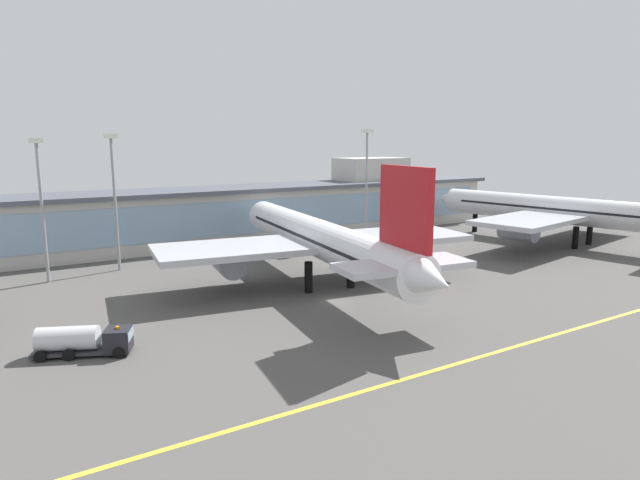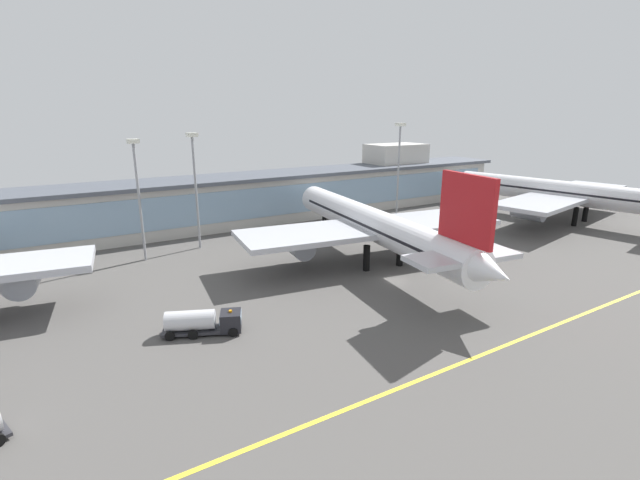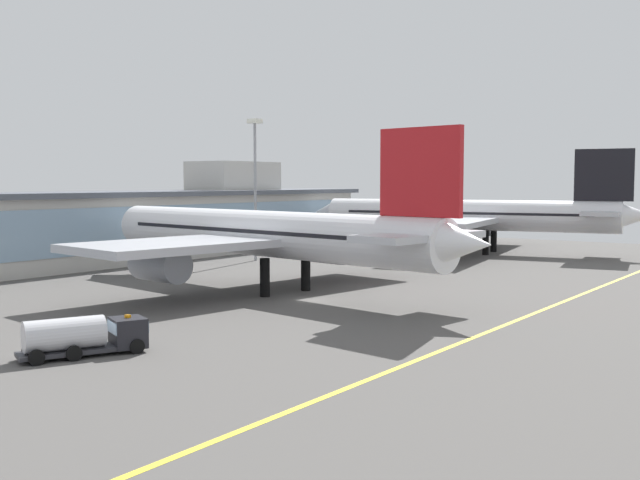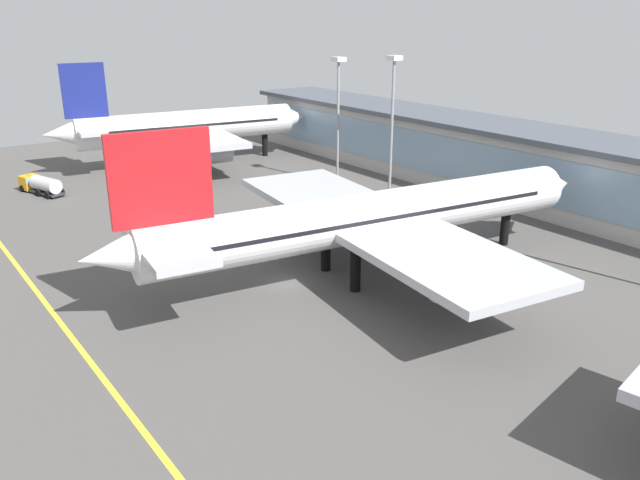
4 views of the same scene
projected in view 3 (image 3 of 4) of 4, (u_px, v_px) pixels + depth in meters
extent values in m
plane|color=#514F4C|center=(312.00, 300.00, 80.36)|extent=(194.14, 194.14, 0.00)
cube|color=yellow|center=(510.00, 323.00, 67.55)|extent=(155.31, 0.50, 0.01)
cube|color=beige|center=(46.00, 234.00, 107.23)|extent=(138.67, 12.00, 10.26)
cube|color=#84A3BC|center=(73.00, 232.00, 103.67)|extent=(133.12, 0.20, 6.57)
cube|color=#4C515B|center=(45.00, 195.00, 106.80)|extent=(141.67, 14.00, 0.80)
cube|color=beige|center=(234.00, 178.00, 141.44)|extent=(16.00, 10.00, 6.00)
cylinder|color=black|center=(265.00, 278.00, 82.84)|extent=(1.10, 1.10, 4.24)
cylinder|color=black|center=(306.00, 272.00, 87.42)|extent=(1.10, 1.10, 4.24)
cylinder|color=black|center=(164.00, 260.00, 101.36)|extent=(1.10, 1.10, 4.24)
cylinder|color=white|center=(261.00, 233.00, 87.60)|extent=(12.33, 51.49, 5.30)
cone|color=white|center=(132.00, 224.00, 106.34)|extent=(5.64, 5.42, 5.03)
cone|color=white|center=(464.00, 243.00, 68.66)|extent=(5.27, 6.39, 4.50)
cube|color=#84A3BC|center=(146.00, 218.00, 103.76)|extent=(4.45, 4.22, 1.59)
cube|color=black|center=(261.00, 230.00, 87.57)|extent=(11.25, 43.38, 0.42)
cube|color=#B7BAC1|center=(261.00, 239.00, 87.66)|extent=(46.70, 18.46, 0.85)
cylinder|color=#999EA8|center=(160.00, 264.00, 79.91)|extent=(4.59, 7.11, 3.71)
cylinder|color=#999EA8|center=(325.00, 249.00, 98.26)|extent=(4.59, 7.11, 3.71)
cube|color=red|center=(420.00, 172.00, 71.55)|extent=(1.90, 9.23, 8.48)
cube|color=#B7BAC1|center=(420.00, 236.00, 72.02)|extent=(15.18, 7.59, 0.68)
cylinder|color=black|center=(486.00, 243.00, 129.81)|extent=(1.10, 1.10, 4.29)
cylinder|color=black|center=(494.00, 240.00, 135.62)|extent=(1.10, 1.10, 4.29)
cylinder|color=black|center=(364.00, 237.00, 142.73)|extent=(1.10, 1.10, 4.29)
cylinder|color=silver|center=(467.00, 215.00, 134.11)|extent=(14.78, 51.63, 5.36)
cone|color=silver|center=(327.00, 212.00, 145.68)|extent=(5.90, 5.69, 5.10)
cone|color=silver|center=(635.00, 216.00, 122.39)|extent=(5.57, 6.64, 4.56)
cube|color=#84A3BC|center=(344.00, 208.00, 144.05)|extent=(4.65, 4.43, 1.61)
cube|color=black|center=(467.00, 213.00, 134.08)|extent=(13.32, 43.53, 0.43)
cube|color=#B7BAC1|center=(467.00, 219.00, 134.16)|extent=(51.09, 21.32, 0.86)
cylinder|color=#999EA8|center=(434.00, 235.00, 122.55)|extent=(4.93, 7.28, 3.75)
cylinder|color=#999EA8|center=(475.00, 226.00, 147.66)|extent=(4.93, 7.28, 3.75)
cube|color=black|center=(604.00, 175.00, 123.98)|extent=(2.34, 9.23, 8.58)
cube|color=#B7BAC1|center=(603.00, 213.00, 124.46)|extent=(16.66, 8.50, 0.69)
cylinder|color=black|center=(127.00, 340.00, 57.69)|extent=(1.13, 0.72, 1.10)
cylinder|color=black|center=(137.00, 346.00, 55.46)|extent=(1.13, 0.72, 1.10)
cylinder|color=black|center=(66.00, 347.00, 55.41)|extent=(1.13, 0.72, 1.10)
cylinder|color=black|center=(74.00, 353.00, 53.17)|extent=(1.13, 0.72, 1.10)
cylinder|color=black|center=(30.00, 350.00, 54.13)|extent=(1.13, 0.72, 1.10)
cylinder|color=black|center=(37.00, 358.00, 51.90)|extent=(1.13, 0.72, 1.10)
cube|color=#2D2D33|center=(73.00, 351.00, 54.39)|extent=(7.86, 5.18, 0.30)
cube|color=black|center=(128.00, 332.00, 56.37)|extent=(3.19, 3.32, 2.20)
cube|color=#84A3BC|center=(128.00, 326.00, 56.33)|extent=(3.23, 3.26, 0.88)
cylinder|color=silver|center=(64.00, 334.00, 54.01)|extent=(6.03, 4.35, 2.30)
cube|color=orange|center=(128.00, 316.00, 56.27)|extent=(0.30, 0.40, 0.20)
cylinder|color=gray|center=(255.00, 192.00, 120.07)|extent=(0.44, 0.44, 21.76)
cube|color=silver|center=(255.00, 121.00, 119.20)|extent=(1.80, 1.80, 0.70)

